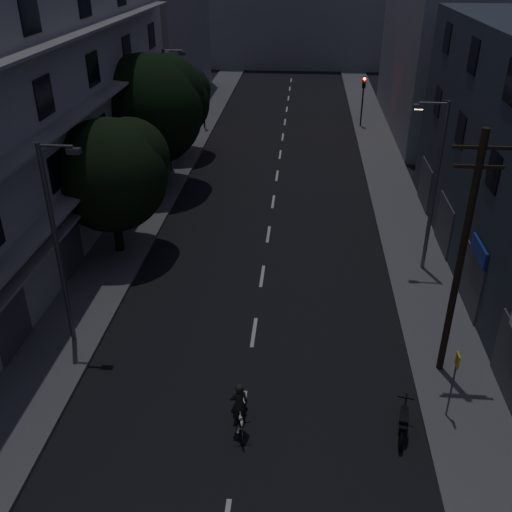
# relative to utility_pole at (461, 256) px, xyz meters

# --- Properties ---
(ground) EXTENTS (160.00, 160.00, 0.00)m
(ground) POSITION_rel_utility_pole_xyz_m (-7.04, 15.80, -4.87)
(ground) COLOR black
(ground) RESTS_ON ground
(sidewalk_left) EXTENTS (3.00, 90.00, 0.15)m
(sidewalk_left) POSITION_rel_utility_pole_xyz_m (-14.54, 15.80, -4.79)
(sidewalk_left) COLOR #565659
(sidewalk_left) RESTS_ON ground
(sidewalk_right) EXTENTS (3.00, 90.00, 0.15)m
(sidewalk_right) POSITION_rel_utility_pole_xyz_m (0.46, 15.80, -4.79)
(sidewalk_right) COLOR #565659
(sidewalk_right) RESTS_ON ground
(lane_markings) EXTENTS (0.15, 60.50, 0.01)m
(lane_markings) POSITION_rel_utility_pole_xyz_m (-7.04, 22.05, -4.86)
(lane_markings) COLOR beige
(lane_markings) RESTS_ON ground
(building_left) EXTENTS (7.00, 36.00, 14.00)m
(building_left) POSITION_rel_utility_pole_xyz_m (-19.02, 8.80, 2.13)
(building_left) COLOR #9F9F9B
(building_left) RESTS_ON ground
(building_far_left) EXTENTS (6.00, 20.00, 16.00)m
(building_far_left) POSITION_rel_utility_pole_xyz_m (-19.04, 38.80, 3.13)
(building_far_left) COLOR slate
(building_far_left) RESTS_ON ground
(building_far_right) EXTENTS (6.00, 20.00, 13.00)m
(building_far_right) POSITION_rel_utility_pole_xyz_m (4.96, 32.80, 1.63)
(building_far_right) COLOR slate
(building_far_right) RESTS_ON ground
(building_far_end) EXTENTS (24.00, 8.00, 10.00)m
(building_far_end) POSITION_rel_utility_pole_xyz_m (-7.04, 60.80, 0.13)
(building_far_end) COLOR slate
(building_far_end) RESTS_ON ground
(tree_near) EXTENTS (5.49, 5.49, 6.77)m
(tree_near) POSITION_rel_utility_pole_xyz_m (-14.43, 8.15, -0.48)
(tree_near) COLOR black
(tree_near) RESTS_ON sidewalk_left
(tree_mid) EXTENTS (6.69, 6.69, 8.24)m
(tree_mid) POSITION_rel_utility_pole_xyz_m (-14.75, 16.92, 0.43)
(tree_mid) COLOR black
(tree_mid) RESTS_ON sidewalk_left
(tree_far) EXTENTS (5.22, 5.22, 6.46)m
(tree_far) POSITION_rel_utility_pole_xyz_m (-14.68, 23.49, -0.67)
(tree_far) COLOR black
(tree_far) RESTS_ON sidewalk_left
(traffic_signal_far_right) EXTENTS (0.28, 0.37, 4.10)m
(traffic_signal_far_right) POSITION_rel_utility_pole_xyz_m (-0.49, 32.12, -1.77)
(traffic_signal_far_right) COLOR black
(traffic_signal_far_right) RESTS_ON sidewalk_right
(traffic_signal_far_left) EXTENTS (0.28, 0.37, 4.10)m
(traffic_signal_far_left) POSITION_rel_utility_pole_xyz_m (-13.77, 30.29, -1.77)
(traffic_signal_far_left) COLOR black
(traffic_signal_far_left) RESTS_ON sidewalk_left
(street_lamp_left_near) EXTENTS (1.51, 0.25, 8.00)m
(street_lamp_left_near) POSITION_rel_utility_pole_xyz_m (-13.98, 0.59, -0.27)
(street_lamp_left_near) COLOR #505357
(street_lamp_left_near) RESTS_ON sidewalk_left
(street_lamp_right) EXTENTS (1.51, 0.25, 8.00)m
(street_lamp_right) POSITION_rel_utility_pole_xyz_m (0.52, 7.55, -0.27)
(street_lamp_right) COLOR slate
(street_lamp_right) RESTS_ON sidewalk_right
(street_lamp_left_far) EXTENTS (1.51, 0.25, 8.00)m
(street_lamp_left_far) POSITION_rel_utility_pole_xyz_m (-14.23, 19.93, -0.27)
(street_lamp_left_far) COLOR #53575A
(street_lamp_left_far) RESTS_ON sidewalk_left
(utility_pole) EXTENTS (1.80, 0.24, 9.00)m
(utility_pole) POSITION_rel_utility_pole_xyz_m (0.00, 0.00, 0.00)
(utility_pole) COLOR black
(utility_pole) RESTS_ON sidewalk_right
(bus_stop_sign) EXTENTS (0.06, 0.35, 2.52)m
(bus_stop_sign) POSITION_rel_utility_pole_xyz_m (-0.26, -2.44, -2.98)
(bus_stop_sign) COLOR #595B60
(bus_stop_sign) RESTS_ON sidewalk_right
(motorcycle) EXTENTS (0.61, 1.80, 1.17)m
(motorcycle) POSITION_rel_utility_pole_xyz_m (-1.82, -3.29, -4.41)
(motorcycle) COLOR black
(motorcycle) RESTS_ON ground
(cyclist) EXTENTS (0.98, 1.69, 2.02)m
(cyclist) POSITION_rel_utility_pole_xyz_m (-7.03, -3.65, -4.19)
(cyclist) COLOR black
(cyclist) RESTS_ON ground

